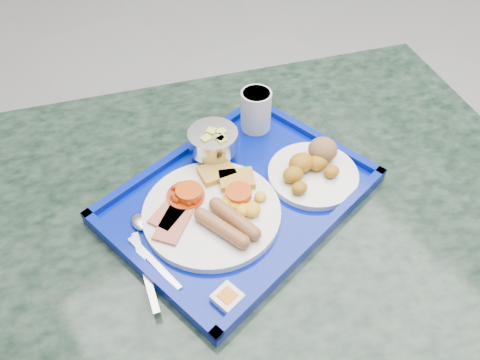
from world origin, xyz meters
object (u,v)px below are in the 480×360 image
object	(u,v)px
juice_cup	(256,109)
main_plate	(214,209)
fruit_bowl	(213,141)
tray	(240,197)
bread_plate	(313,168)
table	(230,262)

from	to	relation	value
juice_cup	main_plate	bearing A→B (deg)	-141.36
main_plate	fruit_bowl	world-z (taller)	fruit_bowl
tray	bread_plate	bearing A→B (deg)	-12.04
main_plate	juice_cup	bearing A→B (deg)	38.64
tray	bread_plate	world-z (taller)	bread_plate
main_plate	juice_cup	world-z (taller)	juice_cup
bread_plate	juice_cup	size ratio (longest dim) A/B	1.95
tray	fruit_bowl	distance (m)	0.12
juice_cup	tray	bearing A→B (deg)	-132.66
fruit_bowl	tray	bearing A→B (deg)	-95.72
tray	main_plate	world-z (taller)	main_plate
tray	juice_cup	world-z (taller)	juice_cup
fruit_bowl	juice_cup	world-z (taller)	juice_cup
main_plate	bread_plate	distance (m)	0.21
table	bread_plate	world-z (taller)	bread_plate
tray	bread_plate	distance (m)	0.15
bread_plate	tray	bearing A→B (deg)	167.96
main_plate	juice_cup	xyz separation A→B (m)	(0.19, 0.16, 0.03)
tray	main_plate	bearing A→B (deg)	-169.60
tray	juice_cup	distance (m)	0.20
table	main_plate	bearing A→B (deg)	-157.30
tray	fruit_bowl	xyz separation A→B (m)	(0.01, 0.11, 0.05)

